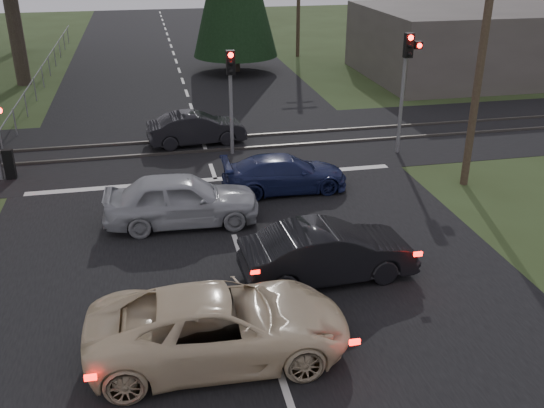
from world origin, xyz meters
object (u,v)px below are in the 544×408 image
object	(u,v)px
utility_pole_near	(483,47)
dark_car_far	(196,129)
cream_coupe	(220,325)
traffic_signal_right	(407,70)
dark_hatchback	(328,252)
silver_car	(182,199)
traffic_signal_center	(231,85)
blue_sedan	(285,174)

from	to	relation	value
utility_pole_near	dark_car_far	distance (m)	11.54
utility_pole_near	cream_coupe	size ratio (longest dim) A/B	1.67
traffic_signal_right	dark_car_far	world-z (taller)	traffic_signal_right
traffic_signal_right	cream_coupe	size ratio (longest dim) A/B	0.87
traffic_signal_right	dark_hatchback	xyz separation A→B (m)	(-5.55, -8.52, -2.58)
silver_car	dark_car_far	xyz separation A→B (m)	(1.14, 7.42, -0.13)
traffic_signal_center	traffic_signal_right	bearing A→B (deg)	-10.41
traffic_signal_right	dark_car_far	xyz separation A→B (m)	(-7.80, 2.85, -2.66)
utility_pole_near	dark_car_far	xyz separation A→B (m)	(-8.76, 6.32, -4.07)
dark_car_far	dark_hatchback	bearing A→B (deg)	-174.24
traffic_signal_center	utility_pole_near	size ratio (longest dim) A/B	0.46
traffic_signal_center	dark_hatchback	bearing A→B (deg)	-84.16
traffic_signal_right	dark_hatchback	distance (m)	10.49
traffic_signal_center	cream_coupe	distance (m)	12.60
traffic_signal_right	dark_hatchback	size ratio (longest dim) A/B	1.06
traffic_signal_right	traffic_signal_center	world-z (taller)	traffic_signal_right
blue_sedan	traffic_signal_right	bearing A→B (deg)	-62.74
blue_sedan	traffic_signal_center	bearing A→B (deg)	17.10
dark_car_far	traffic_signal_center	bearing A→B (deg)	-148.07
silver_car	cream_coupe	bearing A→B (deg)	-174.75
blue_sedan	dark_hatchback	bearing A→B (deg)	178.12
silver_car	blue_sedan	distance (m)	4.04
silver_car	blue_sedan	bearing A→B (deg)	-60.38
dark_hatchback	silver_car	distance (m)	5.20
utility_pole_near	blue_sedan	xyz separation A→B (m)	(-6.30, 0.74, -4.11)
silver_car	dark_car_far	distance (m)	7.51
traffic_signal_right	silver_car	xyz separation A→B (m)	(-8.94, -4.57, -2.53)
silver_car	dark_hatchback	bearing A→B (deg)	-136.80
blue_sedan	dark_car_far	distance (m)	6.10
traffic_signal_right	dark_car_far	bearing A→B (deg)	159.95
traffic_signal_center	utility_pole_near	bearing A→B (deg)	-31.95
traffic_signal_center	utility_pole_near	world-z (taller)	utility_pole_near
dark_hatchback	silver_car	xyz separation A→B (m)	(-3.39, 3.95, 0.06)
traffic_signal_center	blue_sedan	distance (m)	4.66
cream_coupe	utility_pole_near	bearing A→B (deg)	-50.13
dark_hatchback	utility_pole_near	bearing A→B (deg)	-55.40
traffic_signal_center	blue_sedan	bearing A→B (deg)	-73.05
cream_coupe	dark_car_far	size ratio (longest dim) A/B	1.35
silver_car	blue_sedan	size ratio (longest dim) A/B	1.08
traffic_signal_right	silver_car	bearing A→B (deg)	-152.91
cream_coupe	dark_car_far	bearing A→B (deg)	-1.86
utility_pole_near	silver_car	distance (m)	10.71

